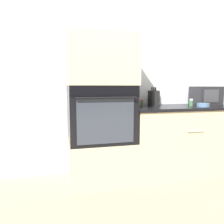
# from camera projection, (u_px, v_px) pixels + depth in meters

# --- Properties ---
(ground_plane) EXTENTS (12.00, 12.00, 0.00)m
(ground_plane) POSITION_uv_depth(u_px,v_px,m) (139.00, 187.00, 2.46)
(ground_plane) COLOR gray
(wall_back) EXTENTS (8.00, 0.05, 2.50)m
(wall_back) POSITION_uv_depth(u_px,v_px,m) (124.00, 77.00, 2.92)
(wall_back) COLOR silver
(wall_back) RESTS_ON ground_plane
(oven_cabinet_base) EXTENTS (0.77, 0.60, 0.49)m
(oven_cabinet_base) POSITION_uv_depth(u_px,v_px,m) (101.00, 160.00, 2.63)
(oven_cabinet_base) COLOR beige
(oven_cabinet_base) RESTS_ON ground_plane
(wall_oven) EXTENTS (0.74, 0.64, 0.65)m
(wall_oven) POSITION_uv_depth(u_px,v_px,m) (101.00, 113.00, 2.56)
(wall_oven) COLOR black
(wall_oven) RESTS_ON oven_cabinet_base
(oven_cabinet_upper) EXTENTS (0.77, 0.60, 0.56)m
(oven_cabinet_upper) POSITION_uv_depth(u_px,v_px,m) (100.00, 61.00, 2.49)
(oven_cabinet_upper) COLOR beige
(oven_cabinet_upper) RESTS_ON wall_oven
(counter_unit) EXTENTS (1.39, 0.63, 0.88)m
(counter_unit) POSITION_uv_depth(u_px,v_px,m) (181.00, 139.00, 2.86)
(counter_unit) COLOR beige
(counter_unit) RESTS_ON ground_plane
(microwave) EXTENTS (0.36, 0.29, 0.25)m
(microwave) POSITION_uv_depth(u_px,v_px,m) (206.00, 96.00, 3.02)
(microwave) COLOR #232326
(microwave) RESTS_ON counter_unit
(knife_block) EXTENTS (0.11, 0.14, 0.24)m
(knife_block) POSITION_uv_depth(u_px,v_px,m) (154.00, 98.00, 2.86)
(knife_block) COLOR black
(knife_block) RESTS_ON counter_unit
(bowl) EXTENTS (0.15, 0.15, 0.04)m
(bowl) POSITION_uv_depth(u_px,v_px,m) (203.00, 105.00, 2.72)
(bowl) COLOR #517599
(bowl) RESTS_ON counter_unit
(condiment_jar_near) EXTENTS (0.05, 0.05, 0.07)m
(condiment_jar_near) POSITION_uv_depth(u_px,v_px,m) (139.00, 103.00, 2.82)
(condiment_jar_near) COLOR brown
(condiment_jar_near) RESTS_ON counter_unit
(condiment_jar_mid) EXTENTS (0.05, 0.05, 0.09)m
(condiment_jar_mid) POSITION_uv_depth(u_px,v_px,m) (191.00, 102.00, 2.81)
(condiment_jar_mid) COLOR #427047
(condiment_jar_mid) RESTS_ON counter_unit
(condiment_jar_far) EXTENTS (0.04, 0.04, 0.07)m
(condiment_jar_far) POSITION_uv_depth(u_px,v_px,m) (142.00, 102.00, 2.95)
(condiment_jar_far) COLOR #427047
(condiment_jar_far) RESTS_ON counter_unit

